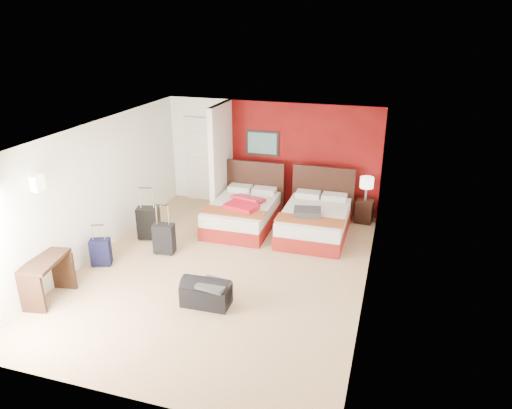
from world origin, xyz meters
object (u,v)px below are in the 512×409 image
at_px(suitcase_black, 149,224).
at_px(suitcase_navy, 101,253).
at_px(suitcase_charcoal, 164,240).
at_px(bed_right, 314,223).
at_px(desk, 48,280).
at_px(bed_left, 242,215).
at_px(duffel_bag, 206,294).
at_px(table_lamp, 366,189).
at_px(nightstand, 364,211).
at_px(red_suitcase_open, 245,203).

distance_m(suitcase_black, suitcase_navy, 1.30).
bearing_deg(suitcase_navy, suitcase_charcoal, 20.44).
bearing_deg(suitcase_black, bed_right, 5.20).
height_order(suitcase_charcoal, suitcase_navy, suitcase_charcoal).
relative_size(bed_right, suitcase_navy, 3.82).
bearing_deg(desk, bed_left, 50.86).
xyz_separation_m(bed_left, desk, (-2.04, -3.61, 0.09)).
relative_size(bed_right, duffel_bag, 2.47).
xyz_separation_m(bed_left, table_lamp, (2.49, 1.07, 0.50)).
bearing_deg(suitcase_black, duffel_bag, -57.16).
bearing_deg(suitcase_charcoal, desk, -124.19).
bearing_deg(suitcase_black, table_lamp, 13.46).
height_order(bed_right, table_lamp, table_lamp).
xyz_separation_m(table_lamp, suitcase_navy, (-4.40, -3.44, -0.53)).
bearing_deg(suitcase_black, bed_left, 19.81).
bearing_deg(suitcase_navy, suitcase_black, 56.76).
xyz_separation_m(bed_right, duffel_bag, (-1.15, -3.03, -0.09)).
height_order(table_lamp, suitcase_black, table_lamp).
bearing_deg(bed_left, nightstand, 22.62).
distance_m(bed_left, suitcase_charcoal, 1.90).
xyz_separation_m(bed_right, nightstand, (0.93, 1.04, -0.02)).
relative_size(suitcase_black, duffel_bag, 0.86).
distance_m(suitcase_black, desk, 2.53).
relative_size(bed_right, suitcase_black, 2.87).
height_order(suitcase_navy, desk, desk).
bearing_deg(table_lamp, red_suitcase_open, -153.94).
relative_size(bed_left, desk, 2.11).
bearing_deg(bed_right, red_suitcase_open, -175.23).
bearing_deg(red_suitcase_open, table_lamp, 40.43).
xyz_separation_m(table_lamp, duffel_bag, (-2.08, -4.07, -0.58)).
bearing_deg(table_lamp, bed_right, -131.69).
xyz_separation_m(duffel_bag, desk, (-2.45, -0.61, 0.17)).
bearing_deg(duffel_bag, bed_left, 96.24).
bearing_deg(bed_left, table_lamp, 22.62).
distance_m(bed_left, bed_right, 1.57).
relative_size(red_suitcase_open, suitcase_charcoal, 1.56).
bearing_deg(desk, suitcase_navy, 74.57).
bearing_deg(red_suitcase_open, bed_right, 19.41).
distance_m(red_suitcase_open, desk, 4.11).
height_order(nightstand, suitcase_navy, nightstand).
height_order(table_lamp, suitcase_charcoal, table_lamp).
distance_m(suitcase_charcoal, suitcase_navy, 1.17).
xyz_separation_m(suitcase_charcoal, duffel_bag, (1.44, -1.40, -0.10)).
relative_size(nightstand, desk, 0.58).
relative_size(bed_right, table_lamp, 3.57).
bearing_deg(bed_left, bed_right, 0.46).
distance_m(nightstand, table_lamp, 0.52).
height_order(bed_right, suitcase_navy, bed_right).
xyz_separation_m(table_lamp, suitcase_charcoal, (-3.52, -2.67, -0.49)).
bearing_deg(bed_right, suitcase_black, -160.69).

